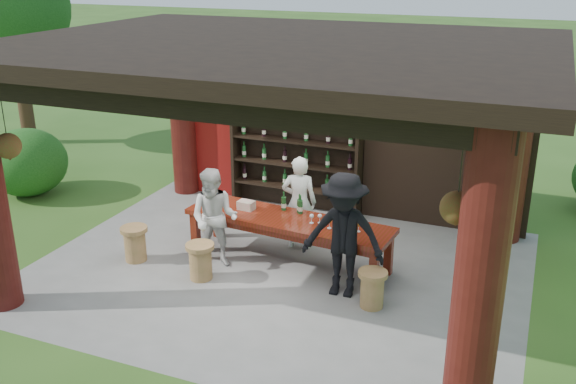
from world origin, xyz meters
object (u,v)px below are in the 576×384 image
at_px(wine_shelf, 295,153).
at_px(tasting_table, 288,225).
at_px(stool_near_left, 200,260).
at_px(stool_far_left, 135,243).
at_px(guest_woman, 214,218).
at_px(host, 299,202).
at_px(guest_man, 343,235).
at_px(stool_near_right, 372,288).
at_px(napkin_basket, 246,205).

relative_size(wine_shelf, tasting_table, 0.75).
xyz_separation_m(stool_near_left, stool_far_left, (-1.27, 0.15, 0.00)).
distance_m(wine_shelf, tasting_table, 2.31).
bearing_deg(tasting_table, guest_woman, -153.39).
xyz_separation_m(stool_far_left, guest_woman, (1.26, 0.36, 0.49)).
bearing_deg(stool_near_left, host, 59.59).
bearing_deg(guest_man, stool_near_right, -23.46).
height_order(wine_shelf, guest_man, wine_shelf).
bearing_deg(stool_far_left, stool_near_left, -6.63).
height_order(stool_near_left, guest_man, guest_man).
height_order(wine_shelf, stool_near_left, wine_shelf).
relative_size(tasting_table, napkin_basket, 13.02).
xyz_separation_m(guest_man, napkin_basket, (-1.87, 0.74, -0.10)).
distance_m(guest_man, napkin_basket, 2.01).
distance_m(tasting_table, napkin_basket, 0.80).
xyz_separation_m(stool_near_left, stool_near_right, (2.60, 0.17, -0.01)).
distance_m(tasting_table, stool_near_left, 1.47).
bearing_deg(stool_near_right, guest_woman, 172.78).
xyz_separation_m(wine_shelf, tasting_table, (0.73, -2.14, -0.48)).
height_order(guest_woman, guest_man, guest_man).
relative_size(tasting_table, stool_near_left, 5.98).
height_order(wine_shelf, guest_woman, wine_shelf).
bearing_deg(wine_shelf, host, -66.18).
relative_size(wine_shelf, host, 1.61).
distance_m(wine_shelf, guest_woman, 2.69).
height_order(guest_man, napkin_basket, guest_man).
bearing_deg(stool_far_left, guest_woman, 15.86).
relative_size(stool_far_left, host, 0.36).
distance_m(stool_far_left, host, 2.71).
height_order(stool_far_left, napkin_basket, napkin_basket).
bearing_deg(napkin_basket, guest_man, -21.68).
distance_m(stool_near_right, napkin_basket, 2.60).
bearing_deg(stool_near_left, wine_shelf, 84.99).
height_order(stool_near_right, guest_man, guest_man).
distance_m(guest_woman, guest_man, 2.13).
xyz_separation_m(stool_near_right, host, (-1.65, 1.45, 0.50)).
relative_size(tasting_table, guest_man, 1.85).
distance_m(host, guest_woman, 1.48).
xyz_separation_m(stool_near_right, stool_far_left, (-3.88, -0.03, 0.02)).
distance_m(host, napkin_basket, 0.88).
bearing_deg(stool_far_left, napkin_basket, 32.44).
distance_m(tasting_table, guest_man, 1.31).
bearing_deg(stool_near_left, guest_woman, 91.75).
relative_size(stool_far_left, napkin_basket, 2.19).
relative_size(wine_shelf, guest_man, 1.38).
distance_m(tasting_table, stool_near_right, 1.84).
bearing_deg(host, guest_man, 119.15).
relative_size(tasting_table, stool_far_left, 5.94).
xyz_separation_m(tasting_table, napkin_basket, (-0.77, 0.09, 0.19)).
relative_size(stool_near_left, guest_man, 0.31).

